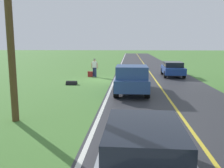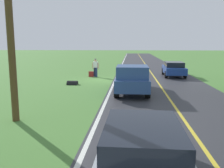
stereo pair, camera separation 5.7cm
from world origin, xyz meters
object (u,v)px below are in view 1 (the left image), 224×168
at_px(sedan_near_oncoming, 173,69).
at_px(utility_pole_roadside, 9,15).
at_px(hitchhiker_walking, 95,67).
at_px(suitcase_carried, 90,74).
at_px(pickup_truck_passing, 131,78).
at_px(sedan_ahead_same_lane, 144,157).

distance_m(sedan_near_oncoming, utility_pole_roadside, 17.30).
distance_m(hitchhiker_walking, sedan_near_oncoming, 7.53).
bearing_deg(utility_pole_roadside, sedan_near_oncoming, -121.25).
relative_size(suitcase_carried, pickup_truck_passing, 0.10).
bearing_deg(sedan_ahead_same_lane, pickup_truck_passing, -88.99).
bearing_deg(suitcase_carried, hitchhiker_walking, 100.86).
height_order(sedan_near_oncoming, utility_pole_roadside, utility_pole_roadside).
distance_m(suitcase_carried, utility_pole_roadside, 14.17).
height_order(suitcase_carried, sedan_ahead_same_lane, sedan_ahead_same_lane).
xyz_separation_m(suitcase_carried, pickup_truck_passing, (-3.87, 7.49, 0.71)).
xyz_separation_m(hitchhiker_walking, sedan_ahead_same_lane, (-3.63, 18.06, -0.23)).
xyz_separation_m(sedan_ahead_same_lane, sedan_near_oncoming, (-3.85, -18.92, 0.00)).
relative_size(pickup_truck_passing, sedan_ahead_same_lane, 1.22).
height_order(hitchhiker_walking, pickup_truck_passing, pickup_truck_passing).
distance_m(sedan_ahead_same_lane, utility_pole_roadside, 7.47).
bearing_deg(sedan_ahead_same_lane, suitcase_carried, -77.31).
relative_size(hitchhiker_walking, sedan_ahead_same_lane, 0.39).
xyz_separation_m(hitchhiker_walking, sedan_near_oncoming, (-7.48, -0.85, -0.23)).
bearing_deg(hitchhiker_walking, sedan_ahead_same_lane, 101.36).
bearing_deg(utility_pole_roadside, pickup_truck_passing, -128.02).
bearing_deg(hitchhiker_walking, pickup_truck_passing, 114.52).
bearing_deg(sedan_near_oncoming, hitchhiker_walking, 6.51).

